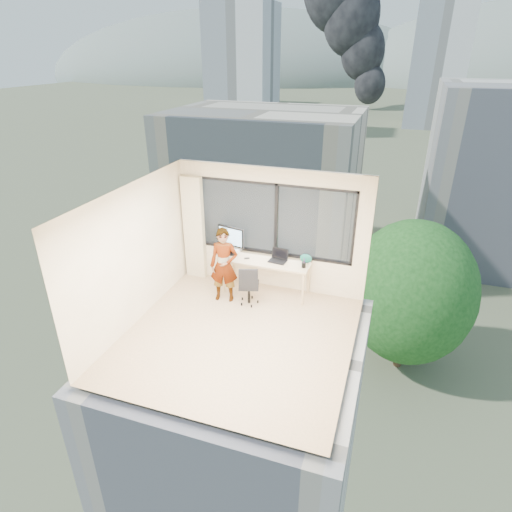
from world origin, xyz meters
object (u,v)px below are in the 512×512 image
at_px(laptop, 278,257).
at_px(handbag, 306,258).
at_px(desk, 266,276).
at_px(chair, 249,284).
at_px(game_console, 234,249).
at_px(monitor, 231,240).
at_px(person, 224,265).

height_order(laptop, handbag, laptop).
relative_size(desk, handbag, 7.43).
xyz_separation_m(chair, game_console, (-0.61, 0.74, 0.35)).
bearing_deg(handbag, laptop, -146.77).
bearing_deg(laptop, chair, -121.93).
bearing_deg(handbag, monitor, -157.18).
relative_size(person, game_console, 5.39).
height_order(chair, laptop, laptop).
bearing_deg(desk, game_console, 165.42).
height_order(desk, laptop, laptop).
bearing_deg(game_console, person, -71.42).
relative_size(person, monitor, 2.50).
height_order(monitor, handbag, monitor).
distance_m(chair, laptop, 0.82).
height_order(desk, handbag, handbag).
distance_m(monitor, handbag, 1.61).
height_order(chair, game_console, chair).
xyz_separation_m(game_console, laptop, (1.04, -0.19, 0.08)).
distance_m(desk, chair, 0.57).
xyz_separation_m(chair, handbag, (0.99, 0.68, 0.41)).
xyz_separation_m(chair, laptop, (0.43, 0.55, 0.43)).
bearing_deg(game_console, monitor, -76.21).
bearing_deg(person, desk, 25.73).
distance_m(chair, game_console, 1.02).
xyz_separation_m(desk, chair, (-0.19, -0.53, 0.06)).
distance_m(desk, handbag, 0.93).
bearing_deg(game_console, chair, -38.45).
bearing_deg(handbag, chair, -125.75).
height_order(desk, person, person).
distance_m(desk, person, 0.98).
xyz_separation_m(monitor, laptop, (1.03, -0.05, -0.20)).
distance_m(desk, game_console, 0.92).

